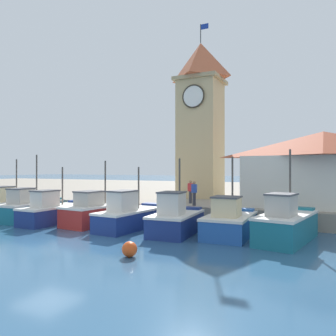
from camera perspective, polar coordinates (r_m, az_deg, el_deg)
ground_plane at (r=15.86m, az=-20.05°, el=-12.64°), size 300.00×300.00×0.00m
quay_wharf at (r=41.12m, az=10.11°, el=-4.24°), size 120.00×40.00×1.02m
fishing_boat_far_left at (r=26.77m, az=-25.85°, el=-5.93°), size 2.23×4.47×4.16m
fishing_boat_left_outer at (r=24.27m, az=-22.95°, el=-6.49°), size 2.47×5.12×4.42m
fishing_boat_left_inner at (r=22.20m, az=-19.15°, el=-7.17°), size 1.92×4.89×3.56m
fishing_boat_mid_left at (r=20.98m, az=-12.07°, el=-7.49°), size 2.46×5.00×3.95m
fishing_boat_center at (r=19.16m, az=-6.42°, el=-8.23°), size 2.17×5.30×3.55m
fishing_boat_mid_right at (r=17.46m, az=1.38°, el=-8.98°), size 2.26×4.22×4.01m
fishing_boat_right_inner at (r=17.20m, az=10.71°, el=-9.25°), size 2.30×4.33×4.07m
fishing_boat_right_outer at (r=16.65m, az=19.90°, el=-9.19°), size 2.67×4.97×4.39m
clock_tower at (r=28.52m, az=5.70°, el=9.10°), size 3.79×3.79×14.83m
warehouse_right at (r=23.24m, az=25.45°, el=-0.00°), size 9.84×6.10×4.82m
mooring_buoy at (r=13.19m, az=-6.71°, el=-13.87°), size 0.60×0.60×0.60m
dock_worker_near_tower at (r=21.62m, az=4.59°, el=-4.32°), size 0.34×0.22×1.62m
dock_worker_along_quay at (r=23.03m, az=3.93°, el=-4.07°), size 0.34×0.22×1.62m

